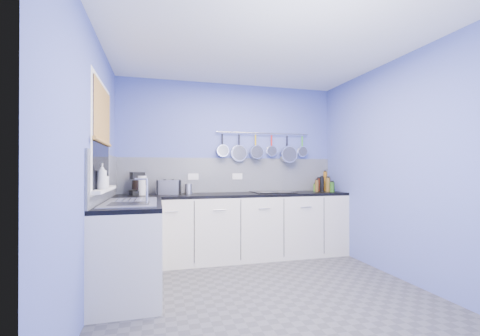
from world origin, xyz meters
name	(u,v)px	position (x,y,z in m)	size (l,w,h in m)	color
floor	(264,292)	(0.00, 0.00, -0.01)	(3.20, 3.00, 0.02)	#47474C
ceiling	(264,44)	(0.00, 0.00, 2.51)	(3.20, 3.00, 0.02)	white
wall_back	(230,168)	(0.00, 1.51, 1.25)	(3.20, 0.02, 2.50)	#525FB1
wall_front	(354,166)	(0.00, -1.51, 1.25)	(3.20, 0.02, 2.50)	#525FB1
wall_left	(91,167)	(-1.61, 0.00, 1.25)	(0.02, 3.00, 2.50)	#525FB1
wall_right	(397,168)	(1.61, 0.00, 1.25)	(0.02, 3.00, 2.50)	#525FB1
backsplash_back	(231,175)	(0.00, 1.49, 1.15)	(3.20, 0.02, 0.50)	gray
backsplash_left	(105,177)	(-1.59, 0.60, 1.15)	(0.02, 1.80, 0.50)	gray
cabinet_run_back	(235,227)	(0.00, 1.20, 0.43)	(3.20, 0.60, 0.86)	silver
worktop_back	(235,195)	(0.00, 1.20, 0.88)	(3.20, 0.60, 0.04)	black
cabinet_run_left	(131,249)	(-1.30, 0.30, 0.43)	(0.60, 1.20, 0.86)	silver
worktop_left	(131,204)	(-1.30, 0.30, 0.88)	(0.60, 1.20, 0.04)	black
window_frame	(101,137)	(-1.58, 0.30, 1.55)	(0.01, 1.00, 1.10)	white
window_glass	(102,137)	(-1.57, 0.30, 1.55)	(0.01, 0.90, 1.00)	black
bamboo_blind	(103,114)	(-1.56, 0.30, 1.77)	(0.01, 0.90, 0.55)	#B28539
window_sill	(104,189)	(-1.55, 0.30, 1.04)	(0.10, 0.98, 0.03)	white
sink_unit	(131,202)	(-1.30, 0.30, 0.90)	(0.50, 0.95, 0.01)	silver
mixer_tap	(147,190)	(-1.14, 0.12, 1.03)	(0.12, 0.08, 0.26)	silver
socket_left	(193,177)	(-0.55, 1.48, 1.13)	(0.15, 0.01, 0.09)	white
socket_right	(237,176)	(0.10, 1.48, 1.13)	(0.15, 0.01, 0.09)	white
pot_rail	(263,133)	(0.50, 1.45, 1.78)	(0.02, 0.02, 1.45)	silver
soap_bottle_a	(102,176)	(-1.53, 0.06, 1.17)	(0.09, 0.09, 0.24)	white
soap_bottle_b	(103,180)	(-1.53, 0.13, 1.14)	(0.08, 0.08, 0.17)	white
paper_towel	(142,185)	(-1.24, 1.24, 1.02)	(0.11, 0.11, 0.25)	white
coffee_maker	(137,183)	(-1.30, 1.29, 1.05)	(0.17, 0.19, 0.30)	black
toaster	(169,187)	(-0.90, 1.27, 1.00)	(0.30, 0.17, 0.19)	silver
canister	(188,189)	(-0.64, 1.25, 0.97)	(0.10, 0.10, 0.14)	silver
hob	(272,192)	(0.56, 1.24, 0.91)	(0.56, 0.50, 0.01)	black
pan_0	(222,144)	(-0.13, 1.44, 1.60)	(0.18, 0.10, 0.37)	silver
pan_1	(239,147)	(0.12, 1.44, 1.57)	(0.24, 0.05, 0.43)	silver
pan_2	(256,146)	(0.37, 1.44, 1.58)	(0.20, 0.11, 0.39)	silver
pan_3	(272,145)	(0.63, 1.44, 1.61)	(0.16, 0.05, 0.35)	silver
pan_4	(287,148)	(0.88, 1.44, 1.56)	(0.26, 0.12, 0.45)	silver
pan_5	(302,146)	(1.14, 1.44, 1.61)	(0.16, 0.05, 0.35)	silver
condiment_0	(325,181)	(1.46, 1.32, 1.05)	(0.06, 0.06, 0.30)	#8C5914
condiment_1	(319,185)	(1.35, 1.32, 1.00)	(0.07, 0.07, 0.19)	#4C190C
condiment_2	(315,188)	(1.28, 1.30, 0.96)	(0.06, 0.06, 0.11)	#3F721E
condiment_3	(328,185)	(1.44, 1.20, 1.00)	(0.07, 0.07, 0.21)	brown
condiment_4	(322,184)	(1.36, 1.24, 1.01)	(0.06, 0.06, 0.22)	black
condiment_5	(317,186)	(1.26, 1.21, 0.99)	(0.05, 0.05, 0.17)	brown
condiment_6	(332,187)	(1.46, 1.12, 0.97)	(0.07, 0.07, 0.14)	#265919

